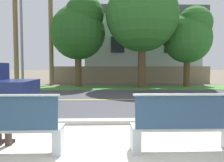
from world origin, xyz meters
TOP-DOWN VIEW (x-y plane):
  - ground_plane at (0.00, 8.00)m, footprint 140.00×140.00m
  - sidewalk_pavement at (0.00, 0.40)m, footprint 44.00×3.60m
  - curb_edge at (0.00, 2.35)m, footprint 44.00×0.30m
  - street_asphalt at (0.00, 6.50)m, footprint 52.00×8.00m
  - road_centre_line at (0.00, 6.50)m, footprint 48.00×0.14m
  - far_verge_grass at (0.00, 11.94)m, footprint 48.00×2.80m
  - bench_left at (-1.44, 0.34)m, footprint 1.75×0.48m
  - bench_right at (1.44, 0.34)m, footprint 1.75×0.48m
  - streetlamp at (-5.02, 11.75)m, footprint 0.24×2.10m
  - shade_tree_far_left at (-1.56, 12.78)m, footprint 3.72×3.72m
  - shade_tree_left at (2.72, 11.92)m, footprint 4.72×4.72m
  - shade_tree_centre at (5.89, 12.55)m, footprint 3.29×3.29m
  - garden_wall at (2.27, 15.74)m, footprint 13.00×0.36m
  - house_across_street at (3.37, 18.94)m, footprint 10.46×6.91m

SIDE VIEW (x-z plane):
  - ground_plane at x=0.00m, z-range 0.00..0.00m
  - street_asphalt at x=0.00m, z-range 0.00..0.01m
  - sidewalk_pavement at x=0.00m, z-range 0.00..0.01m
  - far_verge_grass at x=0.00m, z-range 0.00..0.02m
  - road_centre_line at x=0.00m, z-range 0.01..0.01m
  - curb_edge at x=0.00m, z-range 0.00..0.11m
  - bench_left at x=-1.44m, z-range -0.05..0.96m
  - bench_right at x=1.44m, z-range -0.05..0.96m
  - garden_wall at x=2.27m, z-range 0.00..1.40m
  - house_across_street at x=3.37m, z-range 0.04..6.37m
  - shade_tree_centre at x=5.89m, z-range 0.81..6.24m
  - streetlamp at x=-5.02m, z-range 0.50..7.17m
  - shade_tree_far_left at x=-1.56m, z-range 0.92..7.06m
  - shade_tree_left at x=2.72m, z-range 1.17..8.95m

